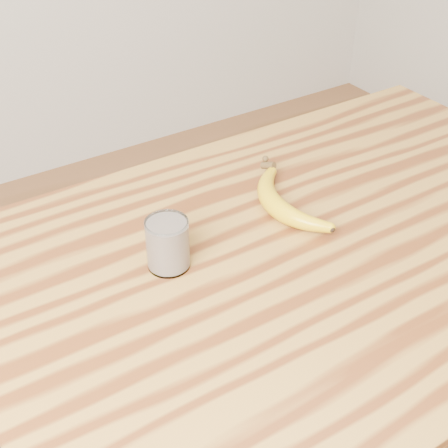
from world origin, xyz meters
TOP-DOWN VIEW (x-y plane):
  - table at (0.00, 0.00)m, footprint 1.20×0.80m
  - smoothie_glass at (-0.26, 0.08)m, footprint 0.07×0.07m
  - banana at (-0.03, 0.11)m, footprint 0.15×0.32m

SIDE VIEW (x-z plane):
  - table at x=0.00m, z-range 0.32..1.22m
  - banana at x=-0.03m, z-range 0.90..0.94m
  - smoothie_glass at x=-0.26m, z-range 0.90..0.99m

